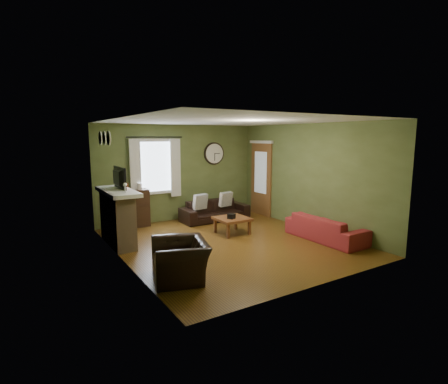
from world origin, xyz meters
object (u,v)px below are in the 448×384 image
sofa_brown (215,210)px  bookshelf (133,209)px  coffee_table (232,226)px  armchair (180,260)px  sofa_red (325,228)px

sofa_brown → bookshelf: bearing=167.9°
sofa_brown → coffee_table: size_ratio=2.58×
armchair → coffee_table: 2.81m
coffee_table → sofa_brown: bearing=76.2°
armchair → sofa_brown: bearing=157.9°
sofa_red → armchair: bearing=94.4°
bookshelf → sofa_brown: (2.15, -0.46, -0.20)m
sofa_red → coffee_table: size_ratio=2.54×
sofa_brown → armchair: 4.05m
armchair → coffee_table: armchair is taller
sofa_red → coffee_table: (-1.49, 1.52, -0.08)m
sofa_brown → armchair: (-2.50, -3.19, 0.04)m
sofa_brown → coffee_table: sofa_brown is taller
bookshelf → armchair: bookshelf is taller
bookshelf → coffee_table: 2.60m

